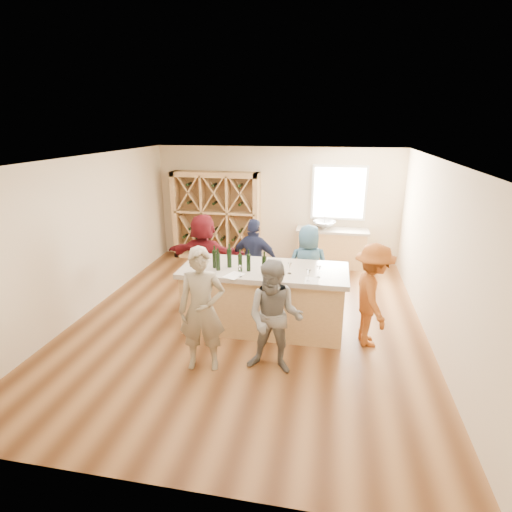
% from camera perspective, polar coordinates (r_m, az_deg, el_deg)
% --- Properties ---
extents(floor, '(6.00, 7.00, 0.10)m').
position_cam_1_polar(floor, '(7.22, -1.09, -9.53)').
color(floor, brown).
rests_on(floor, ground).
extents(ceiling, '(6.00, 7.00, 0.10)m').
position_cam_1_polar(ceiling, '(6.38, -1.25, 14.09)').
color(ceiling, white).
rests_on(ceiling, ground).
extents(wall_back, '(6.00, 0.10, 2.80)m').
position_cam_1_polar(wall_back, '(10.06, 3.00, 7.38)').
color(wall_back, beige).
rests_on(wall_back, ground).
extents(wall_front, '(6.00, 0.10, 2.80)m').
position_cam_1_polar(wall_front, '(3.56, -13.33, -15.16)').
color(wall_front, beige).
rests_on(wall_front, ground).
extents(wall_left, '(0.10, 7.00, 2.80)m').
position_cam_1_polar(wall_left, '(7.85, -23.55, 2.63)').
color(wall_left, beige).
rests_on(wall_left, ground).
extents(wall_right, '(0.10, 7.00, 2.80)m').
position_cam_1_polar(wall_right, '(6.75, 25.07, 0.00)').
color(wall_right, beige).
rests_on(wall_right, ground).
extents(window_frame, '(1.30, 0.06, 1.30)m').
position_cam_1_polar(window_frame, '(9.83, 11.77, 8.84)').
color(window_frame, white).
rests_on(window_frame, wall_back).
extents(window_pane, '(1.18, 0.01, 1.18)m').
position_cam_1_polar(window_pane, '(9.80, 11.77, 8.80)').
color(window_pane, white).
rests_on(window_pane, wall_back).
extents(wine_rack, '(2.20, 0.45, 2.20)m').
position_cam_1_polar(wine_rack, '(10.16, -5.70, 5.70)').
color(wine_rack, tan).
rests_on(wine_rack, floor).
extents(back_counter_base, '(1.60, 0.58, 0.86)m').
position_cam_1_polar(back_counter_base, '(9.87, 10.71, 1.05)').
color(back_counter_base, tan).
rests_on(back_counter_base, floor).
extents(back_counter_top, '(1.70, 0.62, 0.06)m').
position_cam_1_polar(back_counter_top, '(9.74, 10.87, 3.63)').
color(back_counter_top, '#AA9D8B').
rests_on(back_counter_top, back_counter_base).
extents(sink, '(0.54, 0.54, 0.19)m').
position_cam_1_polar(sink, '(9.71, 9.73, 4.40)').
color(sink, silver).
rests_on(sink, back_counter_top).
extents(faucet, '(0.02, 0.02, 0.30)m').
position_cam_1_polar(faucet, '(9.87, 9.77, 4.97)').
color(faucet, silver).
rests_on(faucet, back_counter_top).
extents(tasting_counter_base, '(2.60, 1.00, 1.00)m').
position_cam_1_polar(tasting_counter_base, '(6.76, 1.14, -6.33)').
color(tasting_counter_base, tan).
rests_on(tasting_counter_base, floor).
extents(tasting_counter_top, '(2.72, 1.12, 0.08)m').
position_cam_1_polar(tasting_counter_top, '(6.55, 1.17, -2.05)').
color(tasting_counter_top, '#AA9D8B').
rests_on(tasting_counter_top, tasting_counter_base).
extents(wine_bottle_a, '(0.08, 0.08, 0.30)m').
position_cam_1_polar(wine_bottle_a, '(6.54, -5.92, -0.44)').
color(wine_bottle_a, black).
rests_on(wine_bottle_a, tasting_counter_top).
extents(wine_bottle_b, '(0.09, 0.09, 0.29)m').
position_cam_1_polar(wine_bottle_b, '(6.43, -5.45, -0.81)').
color(wine_bottle_b, black).
rests_on(wine_bottle_b, tasting_counter_top).
extents(wine_bottle_c, '(0.10, 0.10, 0.31)m').
position_cam_1_polar(wine_bottle_c, '(6.54, -3.83, -0.29)').
color(wine_bottle_c, black).
rests_on(wine_bottle_c, tasting_counter_top).
extents(wine_bottle_d, '(0.09, 0.09, 0.28)m').
position_cam_1_polar(wine_bottle_d, '(6.36, -2.28, -1.00)').
color(wine_bottle_d, black).
rests_on(wine_bottle_d, tasting_counter_top).
extents(wine_bottle_e, '(0.08, 0.08, 0.28)m').
position_cam_1_polar(wine_bottle_e, '(6.36, -1.06, -0.98)').
color(wine_bottle_e, black).
rests_on(wine_bottle_e, tasting_counter_top).
extents(wine_glass_a, '(0.07, 0.07, 0.17)m').
position_cam_1_polar(wine_glass_a, '(6.15, -2.28, -2.24)').
color(wine_glass_a, white).
rests_on(wine_glass_a, tasting_counter_top).
extents(wine_glass_c, '(0.08, 0.08, 0.18)m').
position_cam_1_polar(wine_glass_c, '(6.02, 7.48, -2.80)').
color(wine_glass_c, white).
rests_on(wine_glass_c, tasting_counter_top).
extents(wine_glass_d, '(0.07, 0.07, 0.17)m').
position_cam_1_polar(wine_glass_d, '(6.29, 4.80, -1.80)').
color(wine_glass_d, white).
rests_on(wine_glass_d, tasting_counter_top).
extents(wine_glass_e, '(0.08, 0.08, 0.18)m').
position_cam_1_polar(wine_glass_e, '(6.19, 8.95, -2.26)').
color(wine_glass_e, white).
rests_on(wine_glass_e, tasting_counter_top).
extents(tasting_menu_a, '(0.33, 0.38, 0.00)m').
position_cam_1_polar(tasting_menu_a, '(6.23, -3.17, -2.78)').
color(tasting_menu_a, white).
rests_on(tasting_menu_a, tasting_counter_top).
extents(tasting_menu_b, '(0.28, 0.35, 0.00)m').
position_cam_1_polar(tasting_menu_b, '(6.18, 2.81, -2.98)').
color(tasting_menu_b, white).
rests_on(tasting_menu_b, tasting_counter_top).
extents(tasting_menu_c, '(0.21, 0.28, 0.00)m').
position_cam_1_polar(tasting_menu_c, '(6.09, 7.98, -3.48)').
color(tasting_menu_c, white).
rests_on(tasting_menu_c, tasting_counter_top).
extents(person_near_left, '(0.72, 0.58, 1.79)m').
position_cam_1_polar(person_near_left, '(5.59, -7.73, -7.64)').
color(person_near_left, gray).
rests_on(person_near_left, floor).
extents(person_near_right, '(0.82, 0.49, 1.64)m').
position_cam_1_polar(person_near_right, '(5.50, 2.69, -8.82)').
color(person_near_right, slate).
rests_on(person_near_right, floor).
extents(person_server, '(0.66, 1.13, 1.64)m').
position_cam_1_polar(person_server, '(6.41, 16.27, -5.43)').
color(person_server, '#994C19').
rests_on(person_server, floor).
extents(person_far_mid, '(1.02, 0.61, 1.65)m').
position_cam_1_polar(person_far_mid, '(7.60, -0.22, -0.79)').
color(person_far_mid, '#191E38').
rests_on(person_far_mid, floor).
extents(person_far_right, '(0.87, 0.66, 1.59)m').
position_cam_1_polar(person_far_right, '(7.47, 7.40, -1.57)').
color(person_far_right, '#335972').
rests_on(person_far_right, floor).
extents(person_far_left, '(1.63, 0.66, 1.72)m').
position_cam_1_polar(person_far_left, '(7.81, -7.42, -0.16)').
color(person_far_left, '#590F14').
rests_on(person_far_left, floor).
extents(wine_bottle_f, '(0.07, 0.07, 0.30)m').
position_cam_1_polar(wine_bottle_f, '(6.20, 1.18, -1.40)').
color(wine_bottle_f, black).
rests_on(wine_bottle_f, tasting_counter_top).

